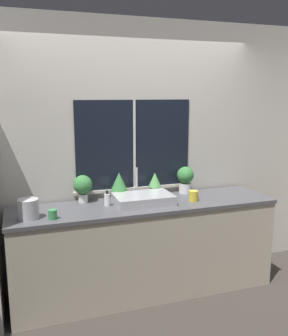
{
  "coord_description": "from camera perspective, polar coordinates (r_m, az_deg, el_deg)",
  "views": [
    {
      "loc": [
        -1.13,
        -3.0,
        1.96
      ],
      "look_at": [
        -0.01,
        0.3,
        1.27
      ],
      "focal_mm": 40.0,
      "sensor_mm": 36.0,
      "label": 1
    }
  ],
  "objects": [
    {
      "name": "counter",
      "position": [
        3.8,
        0.13,
        -12.05
      ],
      "size": [
        2.58,
        0.63,
        0.92
      ],
      "color": "#B2A893",
      "rests_on": "ground_plane"
    },
    {
      "name": "wall_back",
      "position": [
        3.89,
        -1.65,
        2.2
      ],
      "size": [
        8.0,
        0.09,
        2.7
      ],
      "color": "#BCB7AD",
      "rests_on": "ground_plane"
    },
    {
      "name": "ground_plane",
      "position": [
        3.76,
        1.73,
        -20.26
      ],
      "size": [
        14.0,
        14.0,
        0.0
      ],
      "primitive_type": "plane",
      "color": "#38332D"
    },
    {
      "name": "mug_yellow",
      "position": [
        3.73,
        7.52,
        -4.23
      ],
      "size": [
        0.09,
        0.09,
        0.1
      ],
      "color": "gold",
      "rests_on": "counter"
    },
    {
      "name": "soap_bottle",
      "position": [
        3.56,
        -5.64,
        -4.8
      ],
      "size": [
        0.05,
        0.05,
        0.15
      ],
      "color": "white",
      "rests_on": "counter"
    },
    {
      "name": "potted_plant_far_right",
      "position": [
        4.01,
        6.31,
        -1.54
      ],
      "size": [
        0.18,
        0.18,
        0.28
      ],
      "color": "white",
      "rests_on": "counter"
    },
    {
      "name": "potted_plant_center_right",
      "position": [
        3.88,
        1.66,
        -2.4
      ],
      "size": [
        0.14,
        0.14,
        0.24
      ],
      "color": "white",
      "rests_on": "counter"
    },
    {
      "name": "potted_plant_far_left",
      "position": [
        3.69,
        -9.32,
        -2.72
      ],
      "size": [
        0.19,
        0.19,
        0.27
      ],
      "color": "white",
      "rests_on": "counter"
    },
    {
      "name": "potted_plant_center_left",
      "position": [
        3.76,
        -3.82,
        -2.41
      ],
      "size": [
        0.17,
        0.17,
        0.27
      ],
      "color": "white",
      "rests_on": "counter"
    },
    {
      "name": "wall_right",
      "position": [
        5.68,
        18.37,
        4.49
      ],
      "size": [
        0.06,
        7.0,
        2.7
      ],
      "color": "#BCB7AD",
      "rests_on": "ground_plane"
    },
    {
      "name": "kettle",
      "position": [
        3.32,
        -17.19,
        -5.88
      ],
      "size": [
        0.17,
        0.17,
        0.19
      ],
      "color": "#B2B2B7",
      "rests_on": "counter"
    },
    {
      "name": "mug_green",
      "position": [
        3.28,
        -13.74,
        -6.89
      ],
      "size": [
        0.07,
        0.07,
        0.08
      ],
      "color": "#38844C",
      "rests_on": "counter"
    },
    {
      "name": "sink",
      "position": [
        3.62,
        -0.13,
        -4.73
      ],
      "size": [
        0.56,
        0.41,
        0.31
      ],
      "color": "#ADADB2",
      "rests_on": "counter"
    },
    {
      "name": "mug_blue",
      "position": [
        3.87,
        7.61,
        -3.93
      ],
      "size": [
        0.08,
        0.08,
        0.08
      ],
      "color": "#3351AD",
      "rests_on": "counter"
    }
  ]
}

